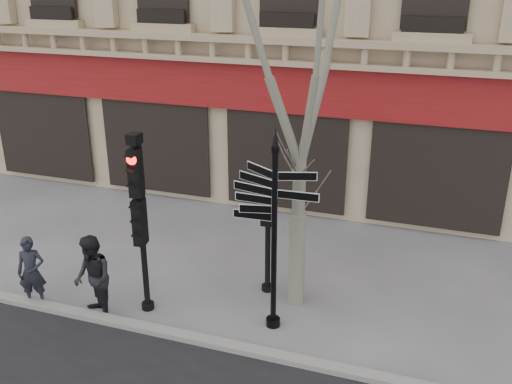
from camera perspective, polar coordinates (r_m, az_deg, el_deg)
ground at (r=12.27m, az=-3.60°, el=-10.95°), size 80.00×80.00×0.00m
kerb at (r=11.18m, az=-6.40°, el=-14.32°), size 80.00×0.25×0.12m
fingerpost at (r=10.25m, az=1.88°, el=-0.62°), size 1.90×1.90×4.05m
traffic_signal_main at (r=11.15m, az=-11.57°, el=-1.09°), size 0.46×0.36×3.75m
traffic_signal_secondary at (r=11.80m, az=1.21°, el=-2.17°), size 0.48×0.37×2.63m
plane_tree at (r=10.41m, az=4.78°, el=15.61°), size 2.96×2.96×7.86m
pedestrian_a at (r=12.66m, az=-21.54°, el=-7.43°), size 0.66×0.56×1.54m
pedestrian_b at (r=11.77m, az=-16.00°, el=-8.31°), size 1.10×1.07×1.78m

